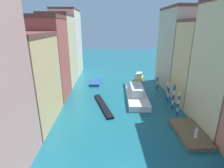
# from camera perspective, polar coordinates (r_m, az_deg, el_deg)

# --- Properties ---
(ground_plane) EXTENTS (154.00, 154.00, 0.00)m
(ground_plane) POSITION_cam_1_polar(r_m,az_deg,el_deg) (39.31, 2.08, -2.72)
(ground_plane) COLOR #196070
(building_left_1) EXTENTS (6.59, 11.11, 13.36)m
(building_left_1) POSITION_cam_1_polar(r_m,az_deg,el_deg) (28.21, -25.61, 1.16)
(building_left_1) COLOR #DBB77A
(building_left_1) RESTS_ON ground
(building_left_2) EXTENTS (6.59, 7.95, 16.11)m
(building_left_2) POSITION_cam_1_polar(r_m,az_deg,el_deg) (36.69, -20.05, 7.73)
(building_left_2) COLOR #B25147
(building_left_2) RESTS_ON ground
(building_left_3) EXTENTS (6.59, 9.22, 17.01)m
(building_left_3) POSITION_cam_1_polar(r_m,az_deg,el_deg) (44.82, -16.76, 10.42)
(building_left_3) COLOR beige
(building_left_3) RESTS_ON ground
(building_left_4) EXTENTS (6.59, 11.54, 18.70)m
(building_left_4) POSITION_cam_1_polar(r_m,az_deg,el_deg) (54.75, -14.10, 12.86)
(building_left_4) COLOR beige
(building_left_4) RESTS_ON ground
(building_right_2) EXTENTS (6.59, 7.21, 15.32)m
(building_right_2) POSITION_cam_1_polar(r_m,az_deg,el_deg) (35.59, 26.05, 6.01)
(building_right_2) COLOR #DBB77A
(building_right_2) RESTS_ON ground
(building_right_3) EXTENTS (6.59, 11.62, 18.22)m
(building_right_3) POSITION_cam_1_polar(r_m,az_deg,el_deg) (44.06, 20.65, 10.69)
(building_right_3) COLOR #BCB299
(building_right_3) RESTS_ON ground
(waterfront_dock) EXTENTS (3.44, 7.19, 0.55)m
(waterfront_dock) POSITION_cam_1_polar(r_m,az_deg,el_deg) (27.05, 23.85, -14.31)
(waterfront_dock) COLOR brown
(waterfront_dock) RESTS_ON ground
(person_on_dock) EXTENTS (0.36, 0.36, 1.53)m
(person_on_dock) POSITION_cam_1_polar(r_m,az_deg,el_deg) (25.47, 25.81, -14.14)
(person_on_dock) COLOR white
(person_on_dock) RESTS_ON waterfront_dock
(mooring_pole_0) EXTENTS (0.36, 0.36, 4.47)m
(mooring_pole_0) POSITION_cam_1_polar(r_m,az_deg,el_deg) (30.81, 20.87, -5.59)
(mooring_pole_0) COLOR #1E479E
(mooring_pole_0) RESTS_ON ground
(mooring_pole_1) EXTENTS (0.39, 0.39, 4.79)m
(mooring_pole_1) POSITION_cam_1_polar(r_m,az_deg,el_deg) (32.65, 19.45, -3.75)
(mooring_pole_1) COLOR #1E479E
(mooring_pole_1) RESTS_ON ground
(mooring_pole_2) EXTENTS (0.29, 0.29, 4.14)m
(mooring_pole_2) POSITION_cam_1_polar(r_m,az_deg,el_deg) (35.51, 17.88, -2.38)
(mooring_pole_2) COLOR #1E479E
(mooring_pole_2) RESTS_ON ground
(mooring_pole_3) EXTENTS (0.33, 0.33, 4.13)m
(mooring_pole_3) POSITION_cam_1_polar(r_m,az_deg,el_deg) (37.05, 17.71, -1.49)
(mooring_pole_3) COLOR #1E479E
(mooring_pole_3) RESTS_ON ground
(mooring_pole_4) EXTENTS (0.37, 0.37, 4.21)m
(mooring_pole_4) POSITION_cam_1_polar(r_m,az_deg,el_deg) (42.10, 14.62, 1.23)
(mooring_pole_4) COLOR #1E479E
(mooring_pole_4) RESTS_ON ground
(vaporetto_white) EXTENTS (4.49, 13.07, 2.65)m
(vaporetto_white) POSITION_cam_1_polar(r_m,az_deg,el_deg) (36.36, 7.96, -3.14)
(vaporetto_white) COLOR white
(vaporetto_white) RESTS_ON ground
(gondola_black) EXTENTS (3.81, 10.06, 0.39)m
(gondola_black) POSITION_cam_1_polar(r_m,az_deg,el_deg) (32.67, -2.98, -6.96)
(gondola_black) COLOR black
(gondola_black) RESTS_ON ground
(motorboat_0) EXTENTS (2.55, 5.72, 0.63)m
(motorboat_0) POSITION_cam_1_polar(r_m,az_deg,el_deg) (45.49, -5.47, 0.61)
(motorboat_0) COLOR #234C93
(motorboat_0) RESTS_ON ground
(motorboat_1) EXTENTS (3.61, 5.86, 2.24)m
(motorboat_1) POSITION_cam_1_polar(r_m,az_deg,el_deg) (47.69, 8.74, 1.99)
(motorboat_1) COLOR gold
(motorboat_1) RESTS_ON ground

